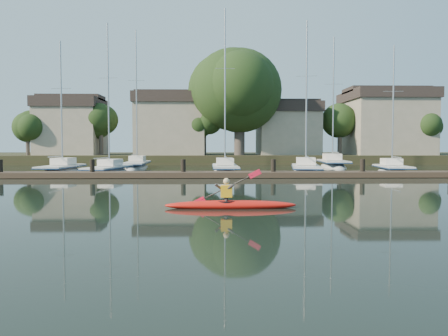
{
  "coord_description": "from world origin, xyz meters",
  "views": [
    {
      "loc": [
        -1.02,
        -14.94,
        2.14
      ],
      "look_at": [
        -0.57,
        2.98,
        1.2
      ],
      "focal_mm": 35.0,
      "sensor_mm": 36.0,
      "label": 1
    }
  ],
  "objects_px": {
    "sailboat_3": "(306,176)",
    "dock": "(228,174)",
    "sailboat_1": "(108,176)",
    "sailboat_7": "(333,169)",
    "kayak": "(230,203)",
    "sailboat_2": "(225,175)",
    "sailboat_4": "(392,175)",
    "sailboat_5": "(137,170)",
    "sailboat_0": "(62,175)"
  },
  "relations": [
    {
      "from": "sailboat_3",
      "to": "sailboat_1",
      "type": "bearing_deg",
      "value": -171.42
    },
    {
      "from": "dock",
      "to": "sailboat_3",
      "type": "height_order",
      "value": "sailboat_3"
    },
    {
      "from": "sailboat_4",
      "to": "sailboat_2",
      "type": "bearing_deg",
      "value": -175.16
    },
    {
      "from": "sailboat_4",
      "to": "sailboat_7",
      "type": "relative_size",
      "value": 0.78
    },
    {
      "from": "dock",
      "to": "sailboat_3",
      "type": "xyz_separation_m",
      "value": [
        6.04,
        3.98,
        -0.39
      ]
    },
    {
      "from": "kayak",
      "to": "dock",
      "type": "bearing_deg",
      "value": 87.79
    },
    {
      "from": "sailboat_2",
      "to": "sailboat_3",
      "type": "relative_size",
      "value": 1.09
    },
    {
      "from": "sailboat_0",
      "to": "sailboat_5",
      "type": "bearing_deg",
      "value": 59.62
    },
    {
      "from": "dock",
      "to": "sailboat_4",
      "type": "bearing_deg",
      "value": 19.04
    },
    {
      "from": "kayak",
      "to": "sailboat_3",
      "type": "bearing_deg",
      "value": 69.99
    },
    {
      "from": "sailboat_5",
      "to": "sailboat_7",
      "type": "bearing_deg",
      "value": 1.8
    },
    {
      "from": "sailboat_3",
      "to": "sailboat_7",
      "type": "bearing_deg",
      "value": 73.1
    },
    {
      "from": "sailboat_1",
      "to": "sailboat_7",
      "type": "distance_m",
      "value": 21.73
    },
    {
      "from": "dock",
      "to": "sailboat_4",
      "type": "relative_size",
      "value": 3.09
    },
    {
      "from": "sailboat_0",
      "to": "sailboat_1",
      "type": "height_order",
      "value": "sailboat_1"
    },
    {
      "from": "sailboat_2",
      "to": "sailboat_4",
      "type": "relative_size",
      "value": 1.27
    },
    {
      "from": "kayak",
      "to": "sailboat_3",
      "type": "relative_size",
      "value": 0.35
    },
    {
      "from": "sailboat_5",
      "to": "sailboat_3",
      "type": "bearing_deg",
      "value": -31.93
    },
    {
      "from": "dock",
      "to": "sailboat_2",
      "type": "distance_m",
      "value": 5.11
    },
    {
      "from": "sailboat_4",
      "to": "kayak",
      "type": "bearing_deg",
      "value": -117.79
    },
    {
      "from": "sailboat_0",
      "to": "sailboat_5",
      "type": "relative_size",
      "value": 0.81
    },
    {
      "from": "sailboat_3",
      "to": "dock",
      "type": "bearing_deg",
      "value": -137.14
    },
    {
      "from": "kayak",
      "to": "sailboat_1",
      "type": "xyz_separation_m",
      "value": [
        -8.51,
        18.44,
        -0.34
      ]
    },
    {
      "from": "sailboat_1",
      "to": "sailboat_3",
      "type": "distance_m",
      "value": 14.99
    },
    {
      "from": "sailboat_1",
      "to": "sailboat_7",
      "type": "xyz_separation_m",
      "value": [
        19.67,
        9.24,
        -0.04
      ]
    },
    {
      "from": "sailboat_1",
      "to": "sailboat_2",
      "type": "relative_size",
      "value": 0.89
    },
    {
      "from": "dock",
      "to": "sailboat_5",
      "type": "distance_m",
      "value": 14.77
    },
    {
      "from": "kayak",
      "to": "sailboat_7",
      "type": "bearing_deg",
      "value": 67.61
    },
    {
      "from": "dock",
      "to": "sailboat_0",
      "type": "relative_size",
      "value": 2.98
    },
    {
      "from": "sailboat_7",
      "to": "sailboat_0",
      "type": "bearing_deg",
      "value": -154.63
    },
    {
      "from": "dock",
      "to": "sailboat_7",
      "type": "height_order",
      "value": "sailboat_7"
    },
    {
      "from": "sailboat_0",
      "to": "sailboat_2",
      "type": "bearing_deg",
      "value": 2.08
    },
    {
      "from": "sailboat_3",
      "to": "sailboat_5",
      "type": "relative_size",
      "value": 0.91
    },
    {
      "from": "sailboat_4",
      "to": "sailboat_5",
      "type": "distance_m",
      "value": 22.5
    },
    {
      "from": "sailboat_5",
      "to": "sailboat_4",
      "type": "bearing_deg",
      "value": -22.1
    },
    {
      "from": "kayak",
      "to": "sailboat_7",
      "type": "distance_m",
      "value": 29.85
    },
    {
      "from": "sailboat_0",
      "to": "sailboat_2",
      "type": "relative_size",
      "value": 0.82
    },
    {
      "from": "sailboat_0",
      "to": "sailboat_3",
      "type": "relative_size",
      "value": 0.89
    },
    {
      "from": "kayak",
      "to": "sailboat_7",
      "type": "relative_size",
      "value": 0.32
    },
    {
      "from": "sailboat_1",
      "to": "sailboat_4",
      "type": "xyz_separation_m",
      "value": [
        21.83,
        0.24,
        -0.01
      ]
    },
    {
      "from": "kayak",
      "to": "sailboat_5",
      "type": "distance_m",
      "value": 27.62
    },
    {
      "from": "sailboat_3",
      "to": "kayak",
      "type": "bearing_deg",
      "value": -100.15
    },
    {
      "from": "sailboat_4",
      "to": "sailboat_0",
      "type": "bearing_deg",
      "value": -173.8
    },
    {
      "from": "kayak",
      "to": "dock",
      "type": "xyz_separation_m",
      "value": [
        0.44,
        14.23,
        0.03
      ]
    },
    {
      "from": "kayak",
      "to": "sailboat_0",
      "type": "distance_m",
      "value": 22.95
    },
    {
      "from": "sailboat_7",
      "to": "sailboat_1",
      "type": "bearing_deg",
      "value": -148.98
    },
    {
      "from": "kayak",
      "to": "sailboat_3",
      "type": "xyz_separation_m",
      "value": [
        6.48,
        18.22,
        -0.36
      ]
    },
    {
      "from": "dock",
      "to": "sailboat_0",
      "type": "xyz_separation_m",
      "value": [
        -12.78,
        5.12,
        -0.39
      ]
    },
    {
      "from": "kayak",
      "to": "sailboat_2",
      "type": "xyz_separation_m",
      "value": [
        0.36,
        19.33,
        -0.35
      ]
    },
    {
      "from": "dock",
      "to": "sailboat_5",
      "type": "relative_size",
      "value": 2.41
    }
  ]
}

